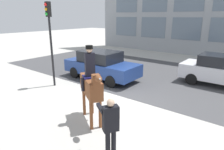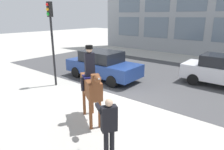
% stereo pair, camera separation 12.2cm
% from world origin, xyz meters
% --- Properties ---
extents(ground_plane, '(80.00, 80.00, 0.00)m').
position_xyz_m(ground_plane, '(0.00, 0.00, 0.00)').
color(ground_plane, '#B2AFA8').
extents(road_surface, '(23.35, 8.50, 0.01)m').
position_xyz_m(road_surface, '(0.00, 4.75, 0.00)').
color(road_surface, '#444447').
rests_on(road_surface, ground_plane).
extents(mounted_horse_lead, '(1.78, 1.28, 2.71)m').
position_xyz_m(mounted_horse_lead, '(0.13, -1.98, 1.40)').
color(mounted_horse_lead, brown).
rests_on(mounted_horse_lead, ground_plane).
extents(pedestrian_bystander, '(0.91, 0.48, 1.70)m').
position_xyz_m(pedestrian_bystander, '(1.85, -3.10, 1.00)').
color(pedestrian_bystander, black).
rests_on(pedestrian_bystander, ground_plane).
extents(street_car_near_lane, '(4.56, 1.97, 1.66)m').
position_xyz_m(street_car_near_lane, '(-2.96, 2.07, 0.84)').
color(street_car_near_lane, navy).
rests_on(street_car_near_lane, ground_plane).
extents(street_car_far_lane, '(4.02, 1.86, 1.65)m').
position_xyz_m(street_car_far_lane, '(2.89, 5.12, 0.84)').
color(street_car_far_lane, silver).
rests_on(street_car_far_lane, ground_plane).
extents(traffic_light, '(0.24, 0.29, 4.31)m').
position_xyz_m(traffic_light, '(-4.14, -0.47, 2.87)').
color(traffic_light, black).
rests_on(traffic_light, ground_plane).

